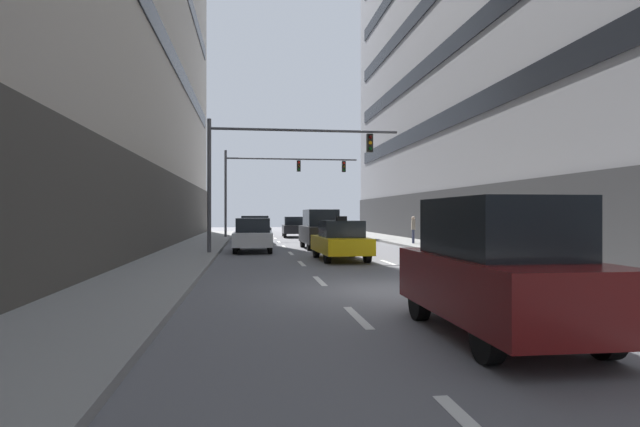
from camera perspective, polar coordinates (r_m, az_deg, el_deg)
ground_plane at (r=12.63m, az=8.70°, el=-8.42°), size 120.00×120.00×0.00m
sidewalk_left at (r=12.44m, az=-21.02°, el=-8.22°), size 2.86×80.00×0.14m
sidewalk_right at (r=15.65m, az=31.82°, el=-6.53°), size 2.86×80.00×0.14m
lane_stripe_l1_s3 at (r=9.36m, az=4.17°, el=-11.34°), size 0.16×2.00×0.01m
lane_stripe_l1_s4 at (r=14.23m, az=-0.03°, el=-7.45°), size 0.16×2.00×0.01m
lane_stripe_l1_s5 at (r=19.16m, az=-2.05°, el=-5.54°), size 0.16×2.00×0.01m
lane_stripe_l1_s6 at (r=24.13m, az=-3.24°, el=-4.41°), size 0.16×2.00×0.01m
lane_stripe_l1_s7 at (r=29.10m, az=-4.02°, el=-3.66°), size 0.16×2.00×0.01m
lane_stripe_l1_s8 at (r=34.08m, az=-4.57°, el=-3.14°), size 0.16×2.00×0.01m
lane_stripe_l1_s9 at (r=39.07m, az=-4.98°, el=-2.74°), size 0.16×2.00×0.01m
lane_stripe_l1_s10 at (r=44.06m, az=-5.30°, el=-2.44°), size 0.16×2.00×0.01m
lane_stripe_l2_s3 at (r=10.53m, az=22.24°, el=-10.07°), size 0.16×2.00×0.01m
lane_stripe_l2_s4 at (r=15.02m, az=12.58°, el=-7.06°), size 0.16×2.00×0.01m
lane_stripe_l2_s5 at (r=19.76m, az=7.51°, el=-5.37°), size 0.16×2.00×0.01m
lane_stripe_l2_s6 at (r=24.60m, az=4.43°, el=-4.33°), size 0.16×2.00×0.01m
lane_stripe_l2_s7 at (r=29.50m, az=2.38°, el=-3.62°), size 0.16×2.00×0.01m
lane_stripe_l2_s8 at (r=34.42m, az=0.91°, el=-3.11°), size 0.16×2.00×0.01m
lane_stripe_l2_s9 at (r=39.37m, az=-0.19°, el=-2.72°), size 0.16×2.00×0.01m
lane_stripe_l2_s10 at (r=44.32m, az=-1.04°, el=-2.42°), size 0.16×2.00×0.01m
car_driving_0 at (r=25.24m, az=-7.41°, el=-2.39°), size 1.92×4.41×1.64m
car_driving_1 at (r=8.20m, az=19.05°, el=-5.66°), size 1.85×4.32×2.08m
car_driving_2 at (r=27.14m, az=0.05°, el=-1.76°), size 1.91×4.32×2.07m
car_driving_3 at (r=41.04m, az=-2.87°, el=-1.51°), size 1.92×4.36×1.62m
car_driving_4 at (r=33.20m, az=-7.25°, el=-1.76°), size 1.98×4.62×1.72m
taxi_driving_5 at (r=20.47m, az=2.29°, el=-3.02°), size 1.89×4.26×1.75m
traffic_signal_0 at (r=23.44m, az=-5.50°, el=5.94°), size 8.67×0.35×5.93m
traffic_signal_1 at (r=39.11m, az=-5.23°, el=4.20°), size 10.03×0.35×6.45m
pedestrian_0 at (r=19.56m, az=21.50°, el=-2.52°), size 0.27×0.52×1.50m
pedestrian_1 at (r=30.35m, az=10.27°, el=-1.57°), size 0.27×0.52×1.56m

